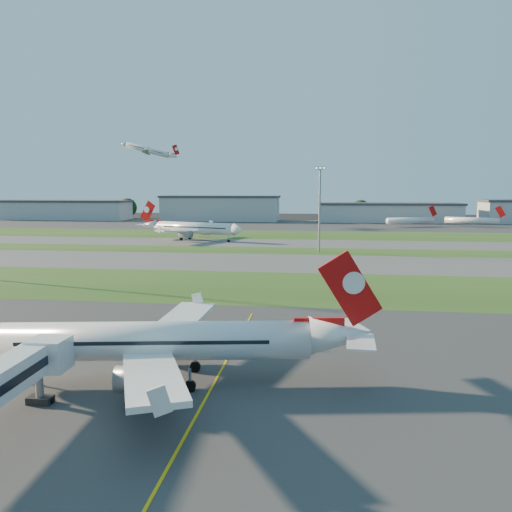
% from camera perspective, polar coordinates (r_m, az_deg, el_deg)
% --- Properties ---
extents(ground, '(700.00, 700.00, 0.00)m').
position_cam_1_polar(ground, '(50.55, -11.05, -14.74)').
color(ground, black).
rests_on(ground, ground).
extents(apron_near, '(300.00, 70.00, 0.01)m').
position_cam_1_polar(apron_near, '(50.55, -11.05, -14.73)').
color(apron_near, '#333335').
rests_on(apron_near, ground).
extents(grass_strip_a, '(300.00, 34.00, 0.01)m').
position_cam_1_polar(grass_strip_a, '(99.32, -1.60, -3.45)').
color(grass_strip_a, '#244517').
rests_on(grass_strip_a, ground).
extents(taxiway_a, '(300.00, 32.00, 0.01)m').
position_cam_1_polar(taxiway_a, '(131.56, 0.62, -0.71)').
color(taxiway_a, '#515154').
rests_on(taxiway_a, ground).
extents(grass_strip_b, '(300.00, 18.00, 0.01)m').
position_cam_1_polar(grass_strip_b, '(156.20, 1.68, 0.61)').
color(grass_strip_b, '#244517').
rests_on(grass_strip_b, ground).
extents(taxiway_b, '(300.00, 26.00, 0.01)m').
position_cam_1_polar(taxiway_b, '(177.96, 2.38, 1.48)').
color(taxiway_b, '#515154').
rests_on(taxiway_b, ground).
extents(grass_strip_c, '(300.00, 40.00, 0.01)m').
position_cam_1_polar(grass_strip_c, '(210.70, 3.15, 2.43)').
color(grass_strip_c, '#244517').
rests_on(grass_strip_c, ground).
extents(apron_far, '(400.00, 80.00, 0.01)m').
position_cam_1_polar(apron_far, '(270.38, 4.08, 3.58)').
color(apron_far, '#333335').
rests_on(apron_far, ground).
extents(yellow_line, '(0.25, 60.00, 0.02)m').
position_cam_1_polar(yellow_line, '(49.29, -5.32, -15.22)').
color(yellow_line, gold).
rests_on(yellow_line, ground).
extents(airliner_parked, '(37.48, 31.56, 11.75)m').
position_cam_1_polar(airliner_parked, '(50.97, -10.92, -9.62)').
color(airliner_parked, white).
rests_on(airliner_parked, ground).
extents(airliner_taxiing, '(40.56, 34.23, 13.12)m').
position_cam_1_polar(airliner_taxiing, '(188.58, -7.18, 3.17)').
color(airliner_taxiing, white).
rests_on(airliner_taxiing, ground).
extents(airliner_departing, '(28.96, 24.30, 9.16)m').
position_cam_1_polar(airliner_departing, '(287.56, -12.24, 11.72)').
color(airliner_departing, white).
extents(mini_jet_near, '(27.09, 12.87, 9.48)m').
position_cam_1_polar(mini_jet_near, '(267.07, 17.24, 3.91)').
color(mini_jet_near, white).
rests_on(mini_jet_near, ground).
extents(mini_jet_far, '(27.44, 11.96, 9.48)m').
position_cam_1_polar(mini_jet_far, '(279.19, 23.47, 3.77)').
color(mini_jet_far, white).
rests_on(mini_jet_far, ground).
extents(light_mast_centre, '(3.20, 0.70, 25.80)m').
position_cam_1_polar(light_mast_centre, '(152.34, 7.29, 5.97)').
color(light_mast_centre, gray).
rests_on(light_mast_centre, ground).
extents(hangar_far_west, '(91.80, 23.00, 12.20)m').
position_cam_1_polar(hangar_far_west, '(342.06, -21.66, 4.94)').
color(hangar_far_west, '#A4A7AC').
rests_on(hangar_far_west, ground).
extents(hangar_west, '(71.40, 23.00, 15.20)m').
position_cam_1_polar(hangar_west, '(305.48, -4.08, 5.48)').
color(hangar_west, '#A4A7AC').
rests_on(hangar_west, ground).
extents(hangar_east, '(81.60, 23.00, 11.20)m').
position_cam_1_polar(hangar_east, '(302.23, 14.92, 4.84)').
color(hangar_east, '#A4A7AC').
rests_on(hangar_east, ground).
extents(tree_far_west, '(11.00, 11.00, 12.00)m').
position_cam_1_polar(tree_far_west, '(373.84, -26.09, 4.94)').
color(tree_far_west, black).
rests_on(tree_far_west, ground).
extents(tree_west, '(12.10, 12.10, 13.20)m').
position_cam_1_polar(tree_west, '(338.48, -14.47, 5.38)').
color(tree_west, black).
rests_on(tree_west, ground).
extents(tree_mid_west, '(9.90, 9.90, 10.80)m').
position_cam_1_polar(tree_mid_west, '(312.55, 0.84, 5.21)').
color(tree_mid_west, black).
rests_on(tree_mid_west, ground).
extents(tree_mid_east, '(11.55, 11.55, 12.60)m').
position_cam_1_polar(tree_mid_east, '(314.51, 11.88, 5.24)').
color(tree_mid_east, black).
rests_on(tree_mid_east, ground).
extents(tree_east, '(10.45, 10.45, 11.40)m').
position_cam_1_polar(tree_east, '(327.17, 25.15, 4.66)').
color(tree_east, black).
rests_on(tree_east, ground).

